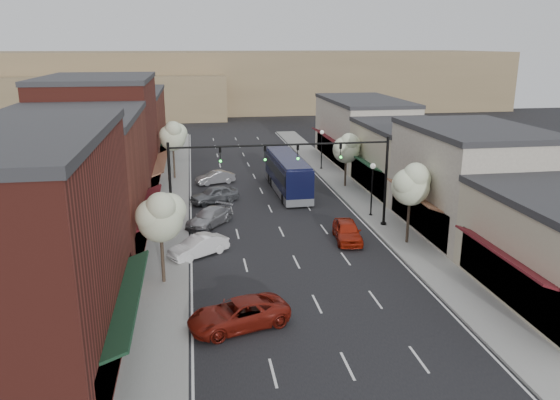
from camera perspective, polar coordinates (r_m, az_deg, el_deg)
name	(u,v)px	position (r m, az deg, el deg)	size (l,w,h in m)	color
ground	(302,274)	(33.70, 2.35, -7.78)	(160.00, 160.00, 0.00)	black
sidewalk_left	(172,198)	(50.58, -11.24, 0.21)	(2.80, 73.00, 0.15)	gray
sidewalk_right	(350,190)	(52.62, 7.34, 1.00)	(2.80, 73.00, 0.15)	gray
curb_left	(187,197)	(50.54, -9.66, 0.28)	(0.25, 73.00, 0.17)	gray
curb_right	(336,191)	(52.24, 5.87, 0.94)	(0.25, 73.00, 0.17)	gray
bldg_left_near	(0,259)	(25.05, -27.24, -5.52)	(10.14, 14.10, 10.40)	maroon
bldg_left_midnear	(71,186)	(38.13, -20.96, 1.39)	(10.14, 14.10, 9.40)	brown
bldg_left_midfar	(103,139)	(51.48, -18.05, 6.08)	(10.14, 14.10, 10.90)	maroon
bldg_left_far	(124,127)	(67.34, -15.98, 7.36)	(10.14, 18.10, 8.40)	brown
bldg_right_midnear	(470,181)	(42.46, 19.21, 1.93)	(9.14, 12.10, 7.90)	beige
bldg_right_midfar	(407,158)	(53.19, 13.12, 4.30)	(9.14, 12.10, 6.40)	#BDB496
bldg_right_far	(363,130)	(66.07, 8.62, 7.20)	(9.14, 16.10, 7.40)	beige
hill_far	(220,80)	(120.60, -6.30, 12.32)	(120.00, 30.00, 12.00)	#7A6647
hill_near	(90,97)	(110.23, -19.21, 10.16)	(50.00, 20.00, 8.00)	#7A6647
signal_mast_right	(356,169)	(40.99, 7.93, 3.23)	(8.22, 0.46, 7.00)	black
signal_mast_left	(204,175)	(39.24, -7.99, 2.65)	(8.22, 0.46, 7.00)	black
tree_right_near	(412,183)	(38.24, 13.60, 1.74)	(2.85, 2.65, 5.95)	#47382B
tree_right_far	(347,147)	(53.10, 7.00, 5.49)	(2.85, 2.65, 5.43)	#47382B
tree_left_near	(161,215)	(31.63, -12.36, -1.59)	(2.85, 2.65, 5.69)	#47382B
tree_left_far	(173,135)	(56.89, -11.12, 6.63)	(2.85, 2.65, 6.13)	#47382B
lamp_post_near	(372,181)	(44.33, 9.62, 1.98)	(0.44, 0.44, 4.44)	black
lamp_post_far	(322,143)	(60.80, 4.38, 5.95)	(0.44, 0.44, 4.44)	black
coach_bus	(287,174)	(51.45, 0.79, 2.77)	(2.72, 11.32, 3.45)	black
red_hatchback	(347,231)	(39.20, 7.03, -3.23)	(1.76, 4.38, 1.49)	#9A1D0B
parked_car_a	(238,314)	(27.66, -4.38, -11.79)	(2.34, 5.07, 1.41)	maroon
parked_car_b	(199,246)	(36.63, -8.51, -4.80)	(1.44, 4.12, 1.36)	white
parked_car_c	(209,217)	(42.52, -7.39, -1.80)	(1.89, 4.66, 1.35)	gray
parked_car_d	(214,194)	(48.61, -6.86, 0.58)	(1.75, 4.36, 1.49)	#5B5D62
parked_car_e	(215,178)	(55.23, -6.77, 2.35)	(1.35, 3.88, 1.28)	#95959A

